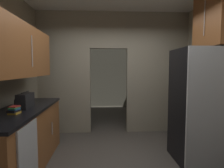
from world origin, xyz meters
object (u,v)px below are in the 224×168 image
at_px(refrigerator, 200,106).
at_px(dishwasher, 29,160).
at_px(boombox, 25,101).
at_px(book_stack, 14,110).

bearing_deg(refrigerator, dishwasher, -163.05).
xyz_separation_m(refrigerator, boombox, (-2.76, -0.09, 0.12)).
xyz_separation_m(refrigerator, book_stack, (-2.75, -0.48, 0.06)).
bearing_deg(book_stack, dishwasher, -45.54).
relative_size(refrigerator, boombox, 5.04).
relative_size(refrigerator, dishwasher, 2.11).
relative_size(dishwasher, book_stack, 5.40).
xyz_separation_m(dishwasher, boombox, (-0.28, 0.66, 0.61)).
xyz_separation_m(refrigerator, dishwasher, (-2.48, -0.75, -0.49)).
height_order(dishwasher, boombox, boombox).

